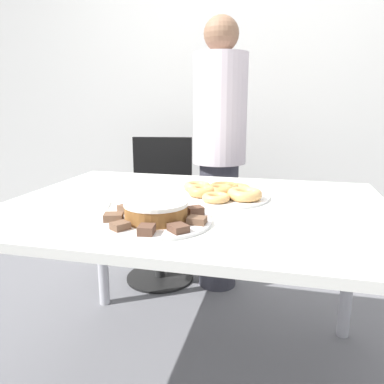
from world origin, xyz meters
name	(u,v)px	position (x,y,z in m)	size (l,w,h in m)	color
ground_plane	(194,378)	(0.00, 0.00, 0.00)	(12.00, 12.00, 0.00)	slate
wall_back	(245,81)	(0.00, 1.63, 1.30)	(8.00, 0.05, 2.60)	silver
table	(195,225)	(0.00, 0.00, 0.68)	(1.42, 1.06, 0.77)	silver
person_standing	(219,152)	(-0.06, 0.87, 0.86)	(0.31, 0.31, 1.61)	#383842
office_chair_left	(160,212)	(-0.45, 0.91, 0.44)	(0.51, 0.51, 0.92)	black
plate_cake	(156,221)	(-0.06, -0.26, 0.77)	(0.35, 0.35, 0.01)	white
plate_donuts	(220,196)	(0.08, 0.11, 0.77)	(0.39, 0.39, 0.01)	white
frosted_cake	(156,210)	(-0.06, -0.26, 0.81)	(0.20, 0.20, 0.06)	brown
lamington_0	(178,228)	(0.04, -0.35, 0.79)	(0.07, 0.07, 0.02)	brown
lamington_1	(197,220)	(0.07, -0.27, 0.79)	(0.06, 0.05, 0.02)	brown
lamington_2	(195,211)	(0.04, -0.18, 0.79)	(0.07, 0.07, 0.03)	brown
lamington_3	(177,206)	(-0.03, -0.13, 0.79)	(0.05, 0.06, 0.02)	brown
lamington_4	(151,205)	(-0.12, -0.15, 0.79)	(0.07, 0.07, 0.02)	brown
lamington_5	(127,209)	(-0.18, -0.21, 0.79)	(0.06, 0.06, 0.03)	brown
lamington_6	(114,217)	(-0.19, -0.30, 0.79)	(0.07, 0.06, 0.02)	brown
lamington_7	(120,226)	(-0.13, -0.37, 0.79)	(0.06, 0.06, 0.02)	brown
lamington_8	(146,230)	(-0.04, -0.39, 0.79)	(0.05, 0.06, 0.03)	brown
donut_0	(220,190)	(0.08, 0.11, 0.80)	(0.11, 0.11, 0.04)	#D18E4C
donut_1	(224,187)	(0.08, 0.19, 0.79)	(0.13, 0.13, 0.03)	#C68447
donut_2	(197,186)	(-0.03, 0.17, 0.80)	(0.11, 0.11, 0.03)	#E5AD66
donut_3	(202,191)	(0.01, 0.07, 0.80)	(0.11, 0.11, 0.04)	tan
donut_4	(216,198)	(0.08, 0.01, 0.79)	(0.10, 0.10, 0.03)	#E5AD66
donut_5	(245,194)	(0.18, 0.06, 0.80)	(0.13, 0.13, 0.04)	#E5AD66
donut_6	(236,189)	(0.13, 0.16, 0.80)	(0.12, 0.12, 0.03)	#D18E4C
napkin	(93,205)	(-0.35, -0.13, 0.77)	(0.14, 0.13, 0.01)	white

